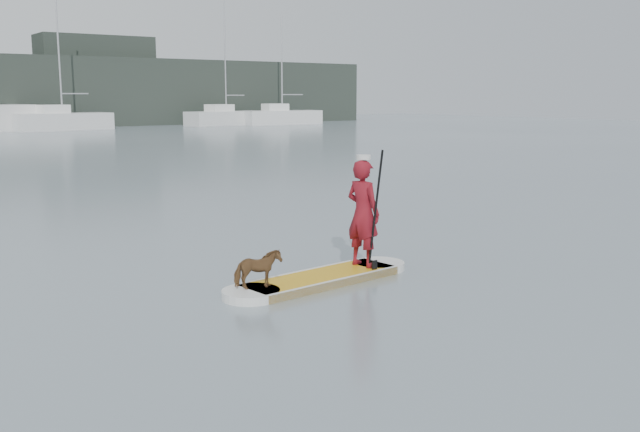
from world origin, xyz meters
TOP-DOWN VIEW (x-y plane):
  - ground at (0.00, 0.00)m, footprint 140.00×140.00m
  - paddleboard at (2.44, -3.46)m, footprint 3.29×1.06m
  - paddler at (3.32, -3.36)m, footprint 0.50×0.66m
  - white_cap at (3.32, -3.36)m, footprint 0.22×0.22m
  - dog at (1.32, -3.57)m, footprint 0.68×0.40m
  - paddle at (3.32, -3.66)m, footprint 0.10×0.30m
  - sailboat_e at (12.49, 46.01)m, footprint 7.89×3.76m
  - sailboat_f at (27.46, 47.02)m, footprint 8.25×3.82m
  - shore_building_east at (18.00, 54.00)m, footprint 10.00×4.00m
  - sailboat_g at (32.51, 45.46)m, footprint 7.59×2.88m

SIDE VIEW (x-z plane):
  - ground at x=0.00m, z-range 0.00..0.00m
  - paddleboard at x=2.44m, z-range 0.00..0.12m
  - dog at x=1.32m, z-range 0.12..0.66m
  - sailboat_g at x=32.51m, z-range -4.17..5.69m
  - sailboat_e at x=12.49m, z-range -4.70..6.27m
  - paddle at x=3.32m, z-range -0.20..1.80m
  - sailboat_f at x=27.46m, z-range -5.15..6.75m
  - paddler at x=3.32m, z-range 0.12..1.77m
  - white_cap at x=3.32m, z-range 1.77..1.84m
  - shore_building_east at x=18.00m, z-range 0.00..8.00m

